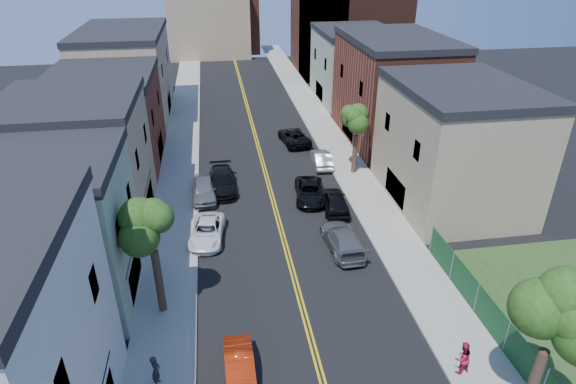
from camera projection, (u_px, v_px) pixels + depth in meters
name	position (u px, v px, depth m)	size (l,w,h in m)	color
sidewalk_left	(181.00, 142.00, 50.05)	(3.20, 100.00, 0.15)	gray
sidewalk_right	(328.00, 134.00, 52.25)	(3.20, 100.00, 0.15)	gray
curb_left	(198.00, 141.00, 50.29)	(0.30, 100.00, 0.15)	gray
curb_right	(312.00, 135.00, 52.01)	(0.30, 100.00, 0.15)	gray
bldg_left_palegrn	(43.00, 239.00, 26.28)	(9.00, 8.00, 8.50)	gray
bldg_left_tan_near	(79.00, 167.00, 34.03)	(9.00, 10.00, 9.00)	#998466
bldg_left_brick	(107.00, 122.00, 43.87)	(9.00, 12.00, 8.00)	brown
bldg_left_tan_far	(127.00, 76.00, 55.76)	(9.00, 16.00, 9.50)	#998466
bldg_right_tan	(454.00, 148.00, 37.06)	(9.00, 12.00, 9.00)	#998466
bldg_right_brick	(392.00, 92.00, 49.06)	(9.00, 14.00, 10.00)	brown
bldg_right_palegrn	(354.00, 68.00, 61.64)	(9.00, 12.00, 8.50)	gray
church	(343.00, 25.00, 73.74)	(16.20, 14.20, 22.60)	#4C2319
backdrop_left	(209.00, 22.00, 84.53)	(14.00, 8.00, 12.00)	#998466
backdrop_center	(231.00, 24.00, 89.04)	(10.00, 8.00, 10.00)	brown
fence_right	(491.00, 317.00, 25.35)	(0.04, 15.00, 1.90)	#143F1E
tree_left_mid	(148.00, 211.00, 24.31)	(5.20, 5.20, 9.29)	#3A251D
tree_right_corner	(564.00, 295.00, 17.44)	(5.80, 5.80, 10.35)	#3A251D
tree_right_far	(358.00, 112.00, 40.88)	(4.40, 4.40, 8.03)	#3A251D
red_sedan	(240.00, 369.00, 22.82)	(1.40, 4.02, 1.32)	#BB2B0C
white_pickup	(207.00, 231.00, 33.60)	(2.21, 4.79, 1.33)	white
grey_car_left	(204.00, 189.00, 38.96)	(1.91, 4.75, 1.62)	slate
black_car_left	(222.00, 181.00, 40.31)	(2.21, 5.43, 1.58)	black
grey_car_right	(343.00, 239.00, 32.55)	(2.15, 5.28, 1.53)	#53575B
black_car_right	(335.00, 201.00, 37.29)	(1.86, 4.61, 1.57)	black
silver_car_right	(321.00, 159.00, 44.66)	(1.50, 4.30, 1.42)	#A5A7AC
dark_car_right_far	(294.00, 136.00, 49.67)	(2.46, 5.33, 1.48)	black
black_suv_lane	(310.00, 191.00, 38.88)	(2.30, 4.99, 1.39)	black
pedestrian_left	(156.00, 371.00, 22.28)	(0.63, 0.41, 1.73)	#212128
pedestrian_right	(462.00, 358.00, 22.92)	(0.88, 0.69, 1.82)	#A91A33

